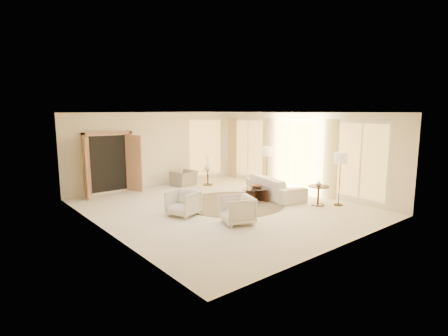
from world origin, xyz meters
TOP-DOWN VIEW (x-y plane):
  - room at (0.00, 0.00)m, footprint 7.04×8.04m
  - windows_right at (3.45, 0.10)m, footprint 0.10×6.40m
  - window_back_corner at (2.30, 3.95)m, footprint 1.70×0.10m
  - curtains_right at (3.40, 1.00)m, footprint 0.06×5.20m
  - french_doors at (-1.90, 3.82)m, footprint 1.95×0.66m
  - area_rug at (0.55, 0.14)m, footprint 4.15×4.15m
  - sofa at (2.21, -0.08)m, footprint 1.52×2.54m
  - armchair_left at (-1.35, 0.02)m, footprint 0.90×0.93m
  - armchair_right at (-0.67, -1.46)m, footprint 0.93×0.96m
  - accent_chair at (0.85, 3.40)m, footprint 0.99×0.76m
  - coffee_table at (1.40, -0.06)m, footprint 1.51×1.51m
  - end_table at (2.43, -1.66)m, footprint 0.63×0.63m
  - side_table at (1.63, 2.91)m, footprint 0.50×0.50m
  - floor_lamp_near at (2.90, 0.96)m, footprint 0.38×0.38m
  - floor_lamp_far at (2.90, -2.07)m, footprint 0.39×0.39m
  - bowl at (1.40, -0.06)m, footprint 0.46×0.46m
  - end_vase at (2.43, -1.66)m, footprint 0.19×0.19m
  - side_vase at (1.63, 2.91)m, footprint 0.28×0.28m

SIDE VIEW (x-z plane):
  - area_rug at x=0.55m, z-range 0.00..0.01m
  - coffee_table at x=1.40m, z-range 0.05..0.47m
  - side_table at x=1.63m, z-range 0.06..0.64m
  - sofa at x=2.21m, z-range 0.00..0.70m
  - armchair_left at x=-1.35m, z-range 0.00..0.76m
  - accent_chair at x=0.85m, z-range 0.00..0.78m
  - armchair_right at x=-0.67m, z-range 0.00..0.78m
  - end_table at x=2.43m, z-range 0.11..0.71m
  - bowl at x=1.40m, z-range 0.42..0.51m
  - end_vase at x=2.43m, z-range 0.59..0.76m
  - side_vase at x=1.63m, z-range 0.57..0.83m
  - french_doors at x=-1.90m, z-range -0.01..2.15m
  - curtains_right at x=3.40m, z-range 0.00..2.60m
  - floor_lamp_near at x=2.90m, z-range 0.55..2.11m
  - windows_right at x=3.45m, z-range 0.15..2.55m
  - window_back_corner at x=2.30m, z-range 0.15..2.55m
  - floor_lamp_far at x=2.90m, z-range 0.57..2.19m
  - room at x=0.00m, z-range -0.02..2.81m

